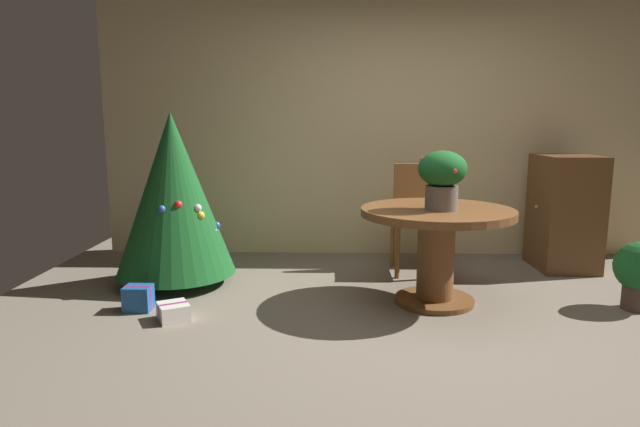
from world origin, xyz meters
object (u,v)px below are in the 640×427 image
at_px(wooden_chair_far, 417,211).
at_px(gift_box_cream, 173,312).
at_px(flower_vase, 442,175).
at_px(potted_plant, 640,271).
at_px(round_dining_table, 436,238).
at_px(wooden_cabinet, 565,212).
at_px(gift_box_blue, 138,298).
at_px(holiday_tree, 174,194).

relative_size(wooden_chair_far, gift_box_cream, 3.53).
bearing_deg(flower_vase, wooden_chair_far, 90.63).
distance_m(flower_vase, potted_plant, 1.61).
bearing_deg(round_dining_table, wooden_cabinet, 36.74).
distance_m(round_dining_table, gift_box_blue, 2.25).
distance_m(flower_vase, gift_box_blue, 2.39).
bearing_deg(flower_vase, potted_plant, -1.72).
bearing_deg(wooden_cabinet, holiday_tree, -170.52).
distance_m(gift_box_cream, gift_box_blue, 0.37).
distance_m(gift_box_cream, potted_plant, 3.37).
bearing_deg(wooden_chair_far, gift_box_blue, -152.14).
distance_m(flower_vase, holiday_tree, 2.19).
relative_size(flower_vase, gift_box_blue, 2.24).
xyz_separation_m(round_dining_table, gift_box_cream, (-1.89, -0.41, -0.45)).
xyz_separation_m(wooden_chair_far, gift_box_cream, (-1.89, -1.35, -0.49)).
xyz_separation_m(flower_vase, potted_plant, (1.45, -0.04, -0.69)).
xyz_separation_m(wooden_chair_far, gift_box_blue, (-2.20, -1.16, -0.46)).
height_order(round_dining_table, potted_plant, round_dining_table).
bearing_deg(wooden_chair_far, round_dining_table, -90.00).
xyz_separation_m(flower_vase, wooden_cabinet, (1.37, 1.10, -0.45)).
distance_m(round_dining_table, gift_box_cream, 1.98).
distance_m(wooden_chair_far, holiday_tree, 2.17).
bearing_deg(potted_plant, holiday_tree, 171.01).
bearing_deg(gift_box_blue, wooden_cabinet, 19.34).
bearing_deg(holiday_tree, gift_box_cream, -75.65).
relative_size(round_dining_table, gift_box_blue, 5.90).
bearing_deg(flower_vase, gift_box_cream, -169.75).
height_order(round_dining_table, flower_vase, flower_vase).
distance_m(round_dining_table, potted_plant, 1.48).
bearing_deg(potted_plant, flower_vase, 178.28).
bearing_deg(potted_plant, wooden_chair_far, 144.29).
height_order(flower_vase, holiday_tree, holiday_tree).
xyz_separation_m(gift_box_cream, gift_box_blue, (-0.31, 0.19, 0.03)).
bearing_deg(gift_box_blue, gift_box_cream, -31.14).
height_order(gift_box_cream, gift_box_blue, gift_box_blue).
relative_size(flower_vase, wooden_chair_far, 0.44).
relative_size(round_dining_table, flower_vase, 2.64).
height_order(wooden_chair_far, wooden_cabinet, wooden_cabinet).
xyz_separation_m(wooden_cabinet, potted_plant, (0.08, -1.15, -0.24)).
xyz_separation_m(round_dining_table, wooden_chair_far, (0.00, 0.94, 0.04)).
bearing_deg(wooden_cabinet, potted_plant, -86.06).
bearing_deg(wooden_chair_far, wooden_cabinet, 3.96).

